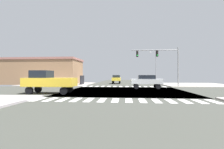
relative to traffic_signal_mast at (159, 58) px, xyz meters
The scene contains 11 objects.
ground 9.89m from the traffic_signal_mast, 128.40° to the right, with size 90.00×90.00×0.05m.
sidewalk_corner_ne 10.28m from the traffic_signal_mast, 34.30° to the left, with size 12.00×12.00×0.14m.
sidewalk_corner_nw 19.67m from the traffic_signal_mast, 164.28° to the left, with size 12.00×12.00×0.14m.
crosswalk_near 15.91m from the traffic_signal_mast, 111.83° to the right, with size 13.50×2.00×0.01m.
crosswalk_far 7.35m from the traffic_signal_mast, behind, with size 13.50×2.00×0.01m.
traffic_signal_mast is the anchor object (origin of this frame).
street_lamp 14.97m from the traffic_signal_mast, 82.49° to the left, with size 1.78×0.32×7.79m.
bank_building 23.63m from the traffic_signal_mast, 164.23° to the left, with size 16.82×7.34×5.30m.
sedan_farside_1 12.44m from the traffic_signal_mast, 128.40° to the left, with size 1.80×4.30×1.88m.
sedan_crossing_2 5.45m from the traffic_signal_mast, 126.66° to the right, with size 4.30×1.80×1.88m.
pickup_trailing_2 17.11m from the traffic_signal_mast, 142.03° to the right, with size 5.10×2.00×2.35m.
Camera 1 is at (0.01, -19.22, 1.87)m, focal length 25.71 mm.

